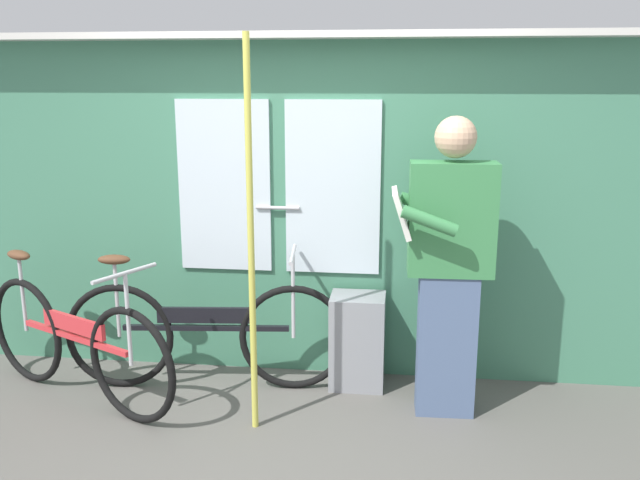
{
  "coord_description": "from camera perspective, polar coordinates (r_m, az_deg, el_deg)",
  "views": [
    {
      "loc": [
        0.58,
        -3.07,
        1.93
      ],
      "look_at": [
        0.14,
        0.53,
        1.06
      ],
      "focal_mm": 38.11,
      "sensor_mm": 36.0,
      "label": 1
    }
  ],
  "objects": [
    {
      "name": "ground_plane",
      "position": [
        3.68,
        -3.39,
        -18.51
      ],
      "size": [
        5.62,
        3.99,
        0.04
      ],
      "primitive_type": "cube",
      "color": "#56544F"
    },
    {
      "name": "train_door_wall",
      "position": [
        4.36,
        -0.93,
        3.17
      ],
      "size": [
        4.62,
        0.28,
        2.19
      ],
      "color": "#427F60",
      "rests_on": "ground_plane"
    },
    {
      "name": "bicycle_near_door",
      "position": [
        4.41,
        -19.93,
        -8.11
      ],
      "size": [
        1.52,
        0.82,
        0.9
      ],
      "rotation": [
        0.0,
        0.0,
        -0.46
      ],
      "color": "black",
      "rests_on": "ground_plane"
    },
    {
      "name": "bicycle_leaning_behind",
      "position": [
        4.36,
        -9.66,
        -7.71
      ],
      "size": [
        1.78,
        0.44,
        0.89
      ],
      "rotation": [
        0.0,
        0.0,
        0.1
      ],
      "color": "black",
      "rests_on": "ground_plane"
    },
    {
      "name": "passenger_reading_newspaper",
      "position": [
        3.89,
        10.73,
        -1.85
      ],
      "size": [
        0.58,
        0.51,
        1.73
      ],
      "rotation": [
        0.0,
        0.0,
        3.17
      ],
      "color": "slate",
      "rests_on": "ground_plane"
    },
    {
      "name": "trash_bin_by_wall",
      "position": [
        4.36,
        3.16,
        -8.45
      ],
      "size": [
        0.34,
        0.28,
        0.6
      ],
      "primitive_type": "cube",
      "color": "gray",
      "rests_on": "ground_plane"
    },
    {
      "name": "handrail_pole",
      "position": [
        3.62,
        -5.82,
        -0.19
      ],
      "size": [
        0.04,
        0.04,
        2.15
      ],
      "primitive_type": "cylinder",
      "color": "#C6C14C",
      "rests_on": "ground_plane"
    }
  ]
}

